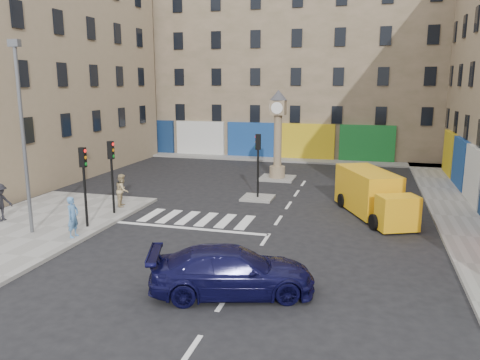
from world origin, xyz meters
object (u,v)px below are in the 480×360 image
at_px(pedestrian_dark, 0,202).
at_px(pedestrian_blue, 73,217).
at_px(yellow_van, 372,194).
at_px(traffic_light_left_far, 112,165).
at_px(clock_pillar, 278,129).
at_px(pedestrian_tan, 122,190).
at_px(traffic_light_island, 258,155).
at_px(navy_sedan, 232,271).
at_px(lamp_post, 22,128).
at_px(traffic_light_left_near, 84,174).

bearing_deg(pedestrian_dark, pedestrian_blue, -93.78).
bearing_deg(pedestrian_dark, yellow_van, -60.08).
bearing_deg(traffic_light_left_far, clock_pillar, 61.06).
height_order(traffic_light_left_far, pedestrian_blue, traffic_light_left_far).
height_order(clock_pillar, yellow_van, clock_pillar).
distance_m(clock_pillar, pedestrian_dark, 17.92).
height_order(yellow_van, pedestrian_tan, yellow_van).
bearing_deg(traffic_light_left_far, pedestrian_dark, -149.15).
xyz_separation_m(traffic_light_island, yellow_van, (6.43, -1.78, -1.48)).
height_order(traffic_light_island, pedestrian_blue, traffic_light_island).
xyz_separation_m(traffic_light_left_far, pedestrian_blue, (0.30, -3.85, -1.58)).
distance_m(pedestrian_blue, pedestrian_tan, 5.24).
bearing_deg(navy_sedan, lamp_post, 54.03).
relative_size(navy_sedan, pedestrian_tan, 3.01).
bearing_deg(pedestrian_tan, yellow_van, -100.08).
relative_size(traffic_light_left_far, pedestrian_dark, 2.02).
bearing_deg(traffic_light_left_near, lamp_post, -143.62).
distance_m(yellow_van, pedestrian_dark, 18.35).
xyz_separation_m(navy_sedan, pedestrian_blue, (-8.09, 3.22, 0.27)).
bearing_deg(traffic_light_left_far, traffic_light_island, 40.60).
bearing_deg(pedestrian_dark, traffic_light_island, -43.35).
height_order(traffic_light_left_near, lamp_post, lamp_post).
bearing_deg(yellow_van, traffic_light_island, 140.40).
xyz_separation_m(traffic_light_left_near, traffic_light_left_far, (0.00, 2.40, 0.00)).
xyz_separation_m(traffic_light_left_far, traffic_light_island, (6.30, 5.40, -0.03)).
height_order(traffic_light_island, clock_pillar, clock_pillar).
height_order(traffic_light_island, pedestrian_tan, traffic_light_island).
bearing_deg(pedestrian_blue, traffic_light_left_near, 12.81).
distance_m(lamp_post, pedestrian_tan, 6.60).
height_order(lamp_post, navy_sedan, lamp_post).
xyz_separation_m(clock_pillar, pedestrian_tan, (-6.54, -10.03, -2.52)).
xyz_separation_m(traffic_light_left_near, navy_sedan, (8.39, -4.67, -1.85)).
height_order(yellow_van, pedestrian_blue, yellow_van).
relative_size(traffic_light_left_near, lamp_post, 0.45).
height_order(traffic_light_left_far, yellow_van, traffic_light_left_far).
xyz_separation_m(traffic_light_left_far, yellow_van, (12.73, 3.62, -1.51)).
bearing_deg(pedestrian_dark, clock_pillar, -27.66).
xyz_separation_m(lamp_post, clock_pillar, (8.20, 15.20, -1.24)).
bearing_deg(pedestrian_blue, yellow_van, -57.89).
xyz_separation_m(clock_pillar, navy_sedan, (2.09, -18.46, -2.78)).
bearing_deg(pedestrian_blue, traffic_light_island, -31.86).
relative_size(yellow_van, pedestrian_tan, 3.62).
bearing_deg(navy_sedan, traffic_light_island, -8.85).
distance_m(clock_pillar, navy_sedan, 18.79).
bearing_deg(pedestrian_tan, lamp_post, 142.25).
distance_m(traffic_light_island, pedestrian_tan, 7.85).
bearing_deg(traffic_light_left_near, pedestrian_dark, -176.34).
bearing_deg(clock_pillar, navy_sedan, -83.55).
xyz_separation_m(traffic_light_left_near, lamp_post, (-1.90, -1.40, 2.17)).
xyz_separation_m(navy_sedan, pedestrian_dark, (-12.89, 4.38, 0.30)).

